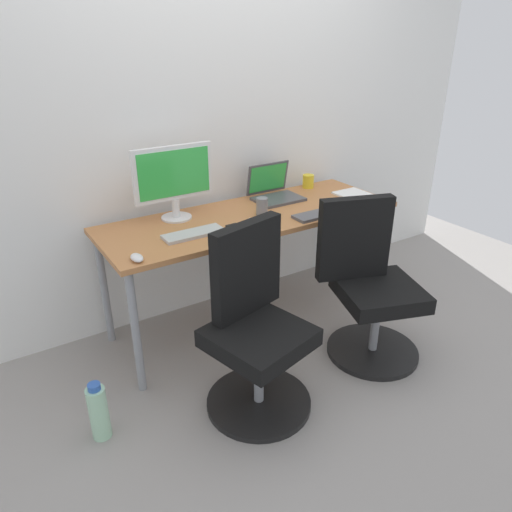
# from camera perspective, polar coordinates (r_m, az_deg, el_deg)

# --- Properties ---
(ground_plane) EXTENTS (5.28, 5.28, 0.00)m
(ground_plane) POSITION_cam_1_polar(r_m,az_deg,el_deg) (3.25, -0.48, -7.45)
(ground_plane) COLOR gray
(back_wall) EXTENTS (4.40, 0.04, 2.60)m
(back_wall) POSITION_cam_1_polar(r_m,az_deg,el_deg) (3.12, -4.68, 16.74)
(back_wall) COLOR white
(back_wall) RESTS_ON ground
(desk) EXTENTS (1.84, 0.64, 0.75)m
(desk) POSITION_cam_1_polar(r_m,az_deg,el_deg) (2.94, -0.53, 3.81)
(desk) COLOR #B77542
(desk) RESTS_ON ground
(office_chair_left) EXTENTS (0.54, 0.54, 0.94)m
(office_chair_left) POSITION_cam_1_polar(r_m,az_deg,el_deg) (2.39, -0.15, -8.73)
(office_chair_left) COLOR black
(office_chair_left) RESTS_ON ground
(office_chair_right) EXTENTS (0.56, 0.56, 0.94)m
(office_chair_right) POSITION_cam_1_polar(r_m,az_deg,el_deg) (2.82, 13.36, -3.73)
(office_chair_right) COLOR black
(office_chair_right) RESTS_ON ground
(water_bottle_on_floor) EXTENTS (0.09, 0.09, 0.31)m
(water_bottle_on_floor) POSITION_cam_1_polar(r_m,az_deg,el_deg) (2.46, -18.27, -17.25)
(water_bottle_on_floor) COLOR #A5D8B2
(water_bottle_on_floor) RESTS_ON ground
(desktop_monitor) EXTENTS (0.48, 0.18, 0.43)m
(desktop_monitor) POSITION_cam_1_polar(r_m,az_deg,el_deg) (2.81, -9.79, 9.21)
(desktop_monitor) COLOR silver
(desktop_monitor) RESTS_ON desk
(open_laptop) EXTENTS (0.31, 0.26, 0.23)m
(open_laptop) POSITION_cam_1_polar(r_m,az_deg,el_deg) (3.19, 2.15, 7.83)
(open_laptop) COLOR #4C4C51
(open_laptop) RESTS_ON desk
(keyboard_by_monitor) EXTENTS (0.34, 0.12, 0.02)m
(keyboard_by_monitor) POSITION_cam_1_polar(r_m,az_deg,el_deg) (2.63, -7.47, 2.66)
(keyboard_by_monitor) COLOR #B7B7B7
(keyboard_by_monitor) RESTS_ON desk
(keyboard_by_laptop) EXTENTS (0.34, 0.12, 0.02)m
(keyboard_by_laptop) POSITION_cam_1_polar(r_m,az_deg,el_deg) (2.92, 7.59, 4.98)
(keyboard_by_laptop) COLOR #515156
(keyboard_by_laptop) RESTS_ON desk
(mouse_by_monitor) EXTENTS (0.06, 0.10, 0.03)m
(mouse_by_monitor) POSITION_cam_1_polar(r_m,az_deg,el_deg) (2.38, -14.03, -0.20)
(mouse_by_monitor) COLOR silver
(mouse_by_monitor) RESTS_ON desk
(mouse_by_laptop) EXTENTS (0.06, 0.10, 0.03)m
(mouse_by_laptop) POSITION_cam_1_polar(r_m,az_deg,el_deg) (2.76, -0.27, 4.17)
(mouse_by_laptop) COLOR silver
(mouse_by_laptop) RESTS_ON desk
(coffee_mug) EXTENTS (0.08, 0.08, 0.09)m
(coffee_mug) POSITION_cam_1_polar(r_m,az_deg,el_deg) (3.44, 6.25, 8.86)
(coffee_mug) COLOR yellow
(coffee_mug) RESTS_ON desk
(pen_cup) EXTENTS (0.07, 0.07, 0.10)m
(pen_cup) POSITION_cam_1_polar(r_m,az_deg,el_deg) (2.90, 0.72, 5.95)
(pen_cup) COLOR slate
(pen_cup) RESTS_ON desk
(phone_near_laptop) EXTENTS (0.07, 0.14, 0.01)m
(phone_near_laptop) POSITION_cam_1_polar(r_m,az_deg,el_deg) (2.69, -2.27, 3.28)
(phone_near_laptop) COLOR black
(phone_near_laptop) RESTS_ON desk
(paper_pile) EXTENTS (0.21, 0.30, 0.01)m
(paper_pile) POSITION_cam_1_polar(r_m,az_deg,el_deg) (3.31, 12.03, 7.04)
(paper_pile) COLOR white
(paper_pile) RESTS_ON desk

